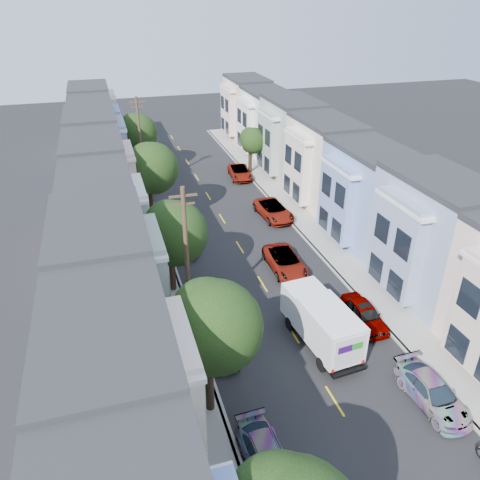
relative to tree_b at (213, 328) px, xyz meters
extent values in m
plane|color=black|center=(6.30, 4.61, -5.42)|extent=(160.00, 160.00, 0.00)
cube|color=black|center=(6.30, 19.61, -5.41)|extent=(12.00, 70.00, 0.02)
cube|color=gray|center=(0.25, 19.61, -5.35)|extent=(0.30, 70.00, 0.15)
cube|color=gray|center=(12.35, 19.61, -5.35)|extent=(0.30, 70.00, 0.15)
cube|color=gray|center=(-1.05, 19.61, -5.35)|extent=(2.60, 70.00, 0.15)
cube|color=gray|center=(13.65, 19.61, -5.35)|extent=(2.60, 70.00, 0.15)
cube|color=gold|center=(6.30, 19.61, -5.42)|extent=(0.12, 70.00, 0.01)
cube|color=#7E95D4|center=(-4.85, 19.61, -5.42)|extent=(5.00, 70.00, 8.50)
cube|color=#7E95D4|center=(17.45, 19.61, -5.42)|extent=(5.00, 70.00, 8.50)
cylinder|color=black|center=(-0.30, 0.00, -3.52)|extent=(0.44, 0.44, 3.80)
sphere|color=#32551D|center=(0.00, 0.00, 0.02)|extent=(4.70, 4.70, 4.70)
cylinder|color=black|center=(-0.30, 11.73, -3.89)|extent=(0.44, 0.44, 3.06)
sphere|color=#32551D|center=(0.00, 11.73, -0.72)|extent=(4.70, 4.70, 4.70)
cylinder|color=black|center=(-0.30, 23.28, -3.45)|extent=(0.44, 0.44, 3.94)
sphere|color=#32551D|center=(0.00, 23.28, 0.17)|extent=(4.70, 4.70, 4.70)
cylinder|color=black|center=(-0.30, 37.54, -3.73)|extent=(0.44, 0.44, 3.39)
sphere|color=#32551D|center=(0.00, 37.54, -0.38)|extent=(4.70, 4.70, 4.70)
cylinder|color=black|center=(12.90, 34.34, -3.99)|extent=(0.44, 0.44, 2.86)
sphere|color=#32551D|center=(13.20, 34.34, -1.48)|extent=(3.10, 3.10, 3.10)
cylinder|color=#42301E|center=(0.00, 6.61, -0.42)|extent=(0.26, 0.26, 10.00)
cube|color=#42301E|center=(0.00, 6.61, 4.18)|extent=(1.60, 0.12, 0.12)
cylinder|color=#42301E|center=(0.00, 32.61, -0.42)|extent=(0.26, 0.26, 10.00)
cube|color=#42301E|center=(0.00, 32.61, 4.18)|extent=(1.60, 0.12, 0.12)
cube|color=silver|center=(7.52, 2.24, -3.55)|extent=(2.41, 4.32, 2.36)
cube|color=silver|center=(7.52, 5.41, -3.64)|extent=(2.41, 2.01, 2.17)
cube|color=black|center=(7.52, 3.14, -4.85)|extent=(2.22, 6.21, 0.24)
cube|color=#2D0A51|center=(7.17, 0.08, -3.26)|extent=(0.90, 0.04, 0.44)
cube|color=#198C1E|center=(7.97, 0.08, -3.26)|extent=(0.70, 0.04, 0.44)
cylinder|color=black|center=(6.43, 1.05, -4.97)|extent=(0.28, 0.90, 0.90)
cylinder|color=black|center=(8.61, 1.05, -4.97)|extent=(0.28, 0.90, 0.90)
cylinder|color=black|center=(6.43, 5.10, -4.97)|extent=(0.28, 0.90, 0.90)
cylinder|color=black|center=(8.61, 5.10, -4.97)|extent=(0.28, 0.90, 0.90)
imported|color=black|center=(8.70, 12.07, -4.68)|extent=(2.56, 5.37, 1.48)
imported|color=#090B39|center=(1.40, -4.12, -4.75)|extent=(2.08, 4.56, 1.34)
imported|color=#A1A6B8|center=(1.40, 4.07, -4.75)|extent=(1.71, 4.13, 1.35)
imported|color=black|center=(1.40, 17.68, -4.73)|extent=(2.40, 5.02, 1.38)
imported|color=#404141|center=(11.20, -2.95, -4.71)|extent=(2.15, 4.83, 1.43)
imported|color=white|center=(11.20, 4.18, -4.68)|extent=(1.84, 4.63, 1.49)
imported|color=black|center=(11.20, 21.45, -4.66)|extent=(2.90, 5.62, 1.52)
imported|color=black|center=(11.20, 32.93, -4.72)|extent=(2.82, 5.24, 1.40)
cylinder|color=black|center=(11.32, -6.49, -5.13)|extent=(0.11, 0.59, 0.59)
camera|label=1|loc=(-3.87, -17.40, 14.28)|focal=35.00mm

